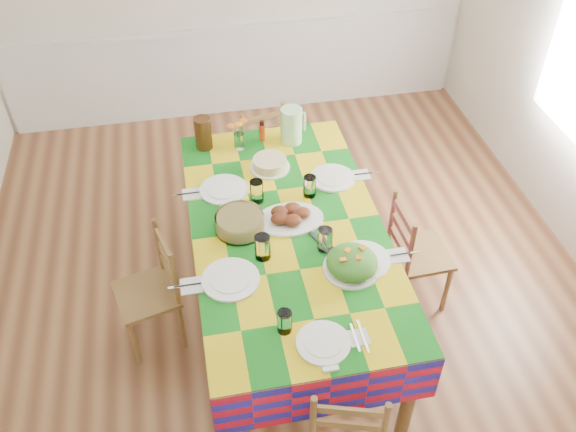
# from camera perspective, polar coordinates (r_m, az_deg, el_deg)

# --- Properties ---
(room) EXTENTS (4.58, 5.08, 2.78)m
(room) POSITION_cam_1_polar(r_m,az_deg,el_deg) (3.64, -0.25, 7.53)
(room) COLOR brown
(room) RESTS_ON ground
(wainscot) EXTENTS (4.41, 0.06, 0.92)m
(wainscot) POSITION_cam_1_polar(r_m,az_deg,el_deg) (6.20, -4.73, 13.69)
(wainscot) COLOR white
(wainscot) RESTS_ON room
(dining_table) EXTENTS (1.18, 2.20, 0.85)m
(dining_table) POSITION_cam_1_polar(r_m,az_deg,el_deg) (3.82, -0.03, -2.09)
(dining_table) COLOR brown
(dining_table) RESTS_ON room
(setting_near_head) EXTENTS (0.46, 0.31, 0.14)m
(setting_near_head) POSITION_cam_1_polar(r_m,az_deg,el_deg) (3.17, 2.12, -11.04)
(setting_near_head) COLOR white
(setting_near_head) RESTS_ON dining_table
(setting_left_near) EXTENTS (0.60, 0.36, 0.16)m
(setting_left_near) POSITION_cam_1_polar(r_m,az_deg,el_deg) (3.47, -4.42, -4.84)
(setting_left_near) COLOR white
(setting_left_near) RESTS_ON dining_table
(setting_left_far) EXTENTS (0.58, 0.34, 0.15)m
(setting_left_far) POSITION_cam_1_polar(r_m,az_deg,el_deg) (3.98, -5.06, 2.42)
(setting_left_far) COLOR white
(setting_left_far) RESTS_ON dining_table
(setting_right_near) EXTENTS (0.59, 0.34, 0.15)m
(setting_right_near) POSITION_cam_1_polar(r_m,az_deg,el_deg) (3.56, 5.88, -3.39)
(setting_right_near) COLOR white
(setting_right_near) RESTS_ON dining_table
(setting_right_far) EXTENTS (0.57, 0.33, 0.15)m
(setting_right_far) POSITION_cam_1_polar(r_m,az_deg,el_deg) (4.05, 3.53, 3.32)
(setting_right_far) COLOR white
(setting_right_far) RESTS_ON dining_table
(meat_platter) EXTENTS (0.43, 0.31, 0.08)m
(meat_platter) POSITION_cam_1_polar(r_m,az_deg,el_deg) (3.77, 0.13, -0.06)
(meat_platter) COLOR white
(meat_platter) RESTS_ON dining_table
(salad_platter) EXTENTS (0.33, 0.33, 0.14)m
(salad_platter) POSITION_cam_1_polar(r_m,az_deg,el_deg) (3.48, 6.00, -4.38)
(salad_platter) COLOR white
(salad_platter) RESTS_ON dining_table
(pasta_bowl) EXTENTS (0.30, 0.30, 0.11)m
(pasta_bowl) POSITION_cam_1_polar(r_m,az_deg,el_deg) (3.71, -4.53, -0.64)
(pasta_bowl) COLOR white
(pasta_bowl) RESTS_ON dining_table
(cake) EXTENTS (0.27, 0.27, 0.08)m
(cake) POSITION_cam_1_polar(r_m,az_deg,el_deg) (4.19, -1.71, 4.91)
(cake) COLOR white
(cake) RESTS_ON dining_table
(serving_utensils) EXTENTS (0.16, 0.36, 0.01)m
(serving_utensils) POSITION_cam_1_polar(r_m,az_deg,el_deg) (3.69, 2.97, -1.88)
(serving_utensils) COLOR black
(serving_utensils) RESTS_ON dining_table
(flower_vase) EXTENTS (0.15, 0.12, 0.24)m
(flower_vase) POSITION_cam_1_polar(r_m,az_deg,el_deg) (4.35, -4.63, 7.38)
(flower_vase) COLOR white
(flower_vase) RESTS_ON dining_table
(hot_sauce) EXTENTS (0.04, 0.04, 0.16)m
(hot_sauce) POSITION_cam_1_polar(r_m,az_deg,el_deg) (4.43, -2.44, 7.97)
(hot_sauce) COLOR #BE380F
(hot_sauce) RESTS_ON dining_table
(green_pitcher) EXTENTS (0.16, 0.16, 0.27)m
(green_pitcher) POSITION_cam_1_polar(r_m,az_deg,el_deg) (4.39, 0.31, 8.47)
(green_pitcher) COLOR #B3E9A4
(green_pitcher) RESTS_ON dining_table
(tea_pitcher) EXTENTS (0.12, 0.12, 0.24)m
(tea_pitcher) POSITION_cam_1_polar(r_m,az_deg,el_deg) (4.38, -7.94, 7.70)
(tea_pitcher) COLOR #321C0B
(tea_pitcher) RESTS_ON dining_table
(name_card) EXTENTS (0.08, 0.03, 0.02)m
(name_card) POSITION_cam_1_polar(r_m,az_deg,el_deg) (3.08, 4.02, -14.10)
(name_card) COLOR white
(name_card) RESTS_ON dining_table
(chair_far) EXTENTS (0.51, 0.50, 0.93)m
(chair_far) POSITION_cam_1_polar(r_m,az_deg,el_deg) (5.07, -2.94, 6.26)
(chair_far) COLOR brown
(chair_far) RESTS_ON room
(chair_left) EXTENTS (0.45, 0.47, 0.88)m
(chair_left) POSITION_cam_1_polar(r_m,az_deg,el_deg) (4.04, -12.57, -6.95)
(chair_left) COLOR brown
(chair_left) RESTS_ON room
(chair_right) EXTENTS (0.39, 0.41, 0.89)m
(chair_right) POSITION_cam_1_polar(r_m,az_deg,el_deg) (4.25, 11.77, -3.53)
(chair_right) COLOR brown
(chair_right) RESTS_ON room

